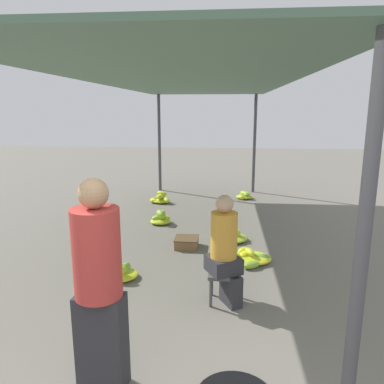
{
  "coord_description": "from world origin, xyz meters",
  "views": [
    {
      "loc": [
        0.53,
        -1.66,
        2.18
      ],
      "look_at": [
        0.0,
        4.11,
        0.9
      ],
      "focal_mm": 35.0,
      "sensor_mm": 36.0,
      "label": 1
    }
  ],
  "objects_px": {
    "vendor_seated": "(225,249)",
    "banana_pile_left_0": "(119,272)",
    "crate_near": "(187,242)",
    "stool": "(223,277)",
    "banana_pile_left_2": "(161,218)",
    "banana_pile_right_2": "(244,196)",
    "vendor_foreground": "(99,284)",
    "banana_pile_left_1": "(160,199)",
    "banana_pile_right_0": "(250,257)",
    "banana_pile_right_1": "(230,236)"
  },
  "relations": [
    {
      "from": "vendor_foreground",
      "to": "vendor_seated",
      "type": "bearing_deg",
      "value": 56.4
    },
    {
      "from": "banana_pile_left_0",
      "to": "crate_near",
      "type": "distance_m",
      "value": 1.42
    },
    {
      "from": "banana_pile_right_2",
      "to": "banana_pile_left_2",
      "type": "bearing_deg",
      "value": -127.47
    },
    {
      "from": "banana_pile_left_0",
      "to": "banana_pile_right_2",
      "type": "height_order",
      "value": "banana_pile_left_0"
    },
    {
      "from": "banana_pile_left_2",
      "to": "crate_near",
      "type": "relative_size",
      "value": 1.14
    },
    {
      "from": "banana_pile_right_0",
      "to": "crate_near",
      "type": "height_order",
      "value": "banana_pile_right_0"
    },
    {
      "from": "banana_pile_left_2",
      "to": "banana_pile_right_2",
      "type": "bearing_deg",
      "value": 52.53
    },
    {
      "from": "stool",
      "to": "banana_pile_right_2",
      "type": "height_order",
      "value": "stool"
    },
    {
      "from": "banana_pile_left_1",
      "to": "vendor_seated",
      "type": "bearing_deg",
      "value": -71.19
    },
    {
      "from": "vendor_seated",
      "to": "banana_pile_left_1",
      "type": "relative_size",
      "value": 2.24
    },
    {
      "from": "vendor_foreground",
      "to": "banana_pile_left_1",
      "type": "xyz_separation_m",
      "value": [
        -0.61,
        6.02,
        -0.8
      ]
    },
    {
      "from": "vendor_foreground",
      "to": "banana_pile_left_2",
      "type": "distance_m",
      "value": 4.47
    },
    {
      "from": "stool",
      "to": "vendor_seated",
      "type": "distance_m",
      "value": 0.35
    },
    {
      "from": "vendor_seated",
      "to": "banana_pile_left_0",
      "type": "distance_m",
      "value": 1.59
    },
    {
      "from": "banana_pile_right_0",
      "to": "vendor_seated",
      "type": "bearing_deg",
      "value": -106.97
    },
    {
      "from": "stool",
      "to": "banana_pile_left_0",
      "type": "relative_size",
      "value": 0.72
    },
    {
      "from": "banana_pile_left_1",
      "to": "banana_pile_right_1",
      "type": "height_order",
      "value": "banana_pile_left_1"
    },
    {
      "from": "banana_pile_left_1",
      "to": "stool",
      "type": "bearing_deg",
      "value": -71.34
    },
    {
      "from": "banana_pile_right_1",
      "to": "vendor_foreground",
      "type": "bearing_deg",
      "value": -106.45
    },
    {
      "from": "banana_pile_right_1",
      "to": "banana_pile_left_1",
      "type": "bearing_deg",
      "value": 123.74
    },
    {
      "from": "banana_pile_right_2",
      "to": "vendor_foreground",
      "type": "bearing_deg",
      "value": -102.03
    },
    {
      "from": "vendor_seated",
      "to": "banana_pile_right_2",
      "type": "bearing_deg",
      "value": 84.97
    },
    {
      "from": "banana_pile_left_0",
      "to": "banana_pile_left_2",
      "type": "height_order",
      "value": "banana_pile_left_2"
    },
    {
      "from": "banana_pile_left_0",
      "to": "banana_pile_left_1",
      "type": "relative_size",
      "value": 0.9
    },
    {
      "from": "crate_near",
      "to": "stool",
      "type": "bearing_deg",
      "value": -70.48
    },
    {
      "from": "crate_near",
      "to": "banana_pile_right_0",
      "type": "bearing_deg",
      "value": -26.34
    },
    {
      "from": "vendor_seated",
      "to": "banana_pile_right_1",
      "type": "distance_m",
      "value": 2.19
    },
    {
      "from": "vendor_foreground",
      "to": "banana_pile_right_2",
      "type": "xyz_separation_m",
      "value": [
        1.41,
        6.62,
        -0.81
      ]
    },
    {
      "from": "banana_pile_left_1",
      "to": "banana_pile_right_0",
      "type": "bearing_deg",
      "value": -60.12
    },
    {
      "from": "vendor_seated",
      "to": "banana_pile_left_2",
      "type": "xyz_separation_m",
      "value": [
        -1.25,
        2.95,
        -0.54
      ]
    },
    {
      "from": "stool",
      "to": "banana_pile_left_2",
      "type": "xyz_separation_m",
      "value": [
        -1.24,
        2.95,
        -0.19
      ]
    },
    {
      "from": "banana_pile_right_1",
      "to": "banana_pile_left_0",
      "type": "bearing_deg",
      "value": -133.02
    },
    {
      "from": "banana_pile_left_0",
      "to": "banana_pile_left_2",
      "type": "distance_m",
      "value": 2.44
    },
    {
      "from": "banana_pile_right_0",
      "to": "banana_pile_left_1",
      "type": "bearing_deg",
      "value": 119.88
    },
    {
      "from": "banana_pile_right_0",
      "to": "banana_pile_right_1",
      "type": "bearing_deg",
      "value": 107.48
    },
    {
      "from": "banana_pile_left_1",
      "to": "crate_near",
      "type": "height_order",
      "value": "banana_pile_left_1"
    },
    {
      "from": "banana_pile_right_0",
      "to": "banana_pile_right_1",
      "type": "relative_size",
      "value": 1.12
    },
    {
      "from": "vendor_seated",
      "to": "banana_pile_left_0",
      "type": "xyz_separation_m",
      "value": [
        -1.39,
        0.52,
        -0.58
      ]
    },
    {
      "from": "banana_pile_right_0",
      "to": "banana_pile_right_2",
      "type": "xyz_separation_m",
      "value": [
        0.08,
        3.97,
        0.02
      ]
    },
    {
      "from": "vendor_foreground",
      "to": "vendor_seated",
      "type": "height_order",
      "value": "vendor_foreground"
    },
    {
      "from": "stool",
      "to": "banana_pile_right_1",
      "type": "xyz_separation_m",
      "value": [
        0.11,
        2.1,
        -0.23
      ]
    },
    {
      "from": "stool",
      "to": "banana_pile_left_0",
      "type": "bearing_deg",
      "value": 159.49
    },
    {
      "from": "banana_pile_left_0",
      "to": "banana_pile_left_1",
      "type": "xyz_separation_m",
      "value": [
        -0.17,
        4.06,
        0.01
      ]
    },
    {
      "from": "stool",
      "to": "crate_near",
      "type": "distance_m",
      "value": 1.82
    },
    {
      "from": "vendor_foreground",
      "to": "crate_near",
      "type": "distance_m",
      "value": 3.27
    },
    {
      "from": "stool",
      "to": "banana_pile_left_2",
      "type": "relative_size",
      "value": 0.87
    },
    {
      "from": "stool",
      "to": "vendor_seated",
      "type": "relative_size",
      "value": 0.29
    },
    {
      "from": "banana_pile_left_2",
      "to": "banana_pile_right_2",
      "type": "xyz_separation_m",
      "value": [
        1.71,
        2.23,
        -0.03
      ]
    },
    {
      "from": "banana_pile_right_2",
      "to": "banana_pile_right_0",
      "type": "bearing_deg",
      "value": -91.22
    },
    {
      "from": "vendor_seated",
      "to": "banana_pile_left_2",
      "type": "height_order",
      "value": "vendor_seated"
    }
  ]
}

